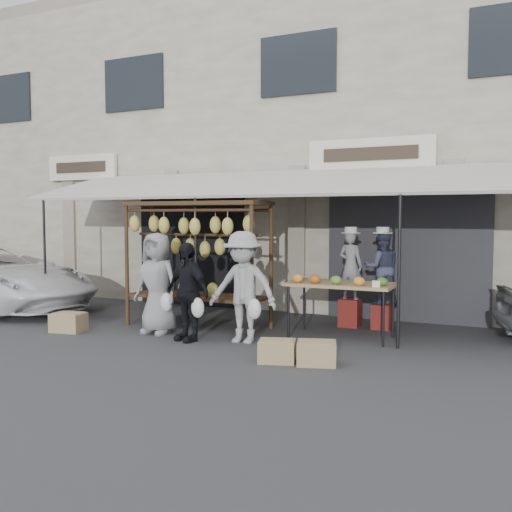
{
  "coord_description": "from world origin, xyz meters",
  "views": [
    {
      "loc": [
        4.11,
        -7.38,
        1.98
      ],
      "look_at": [
        0.04,
        1.4,
        1.3
      ],
      "focal_mm": 40.0,
      "sensor_mm": 36.0,
      "label": 1
    }
  ],
  "objects": [
    {
      "name": "customer_left",
      "position": [
        -1.41,
        0.57,
        0.85
      ],
      "size": [
        0.88,
        0.61,
        1.7
      ],
      "primitive_type": "imported",
      "rotation": [
        0.0,
        0.0,
        -0.09
      ],
      "color": "gray",
      "rests_on": "ground_plane"
    },
    {
      "name": "customer_mid",
      "position": [
        -0.64,
        0.29,
        0.78
      ],
      "size": [
        0.99,
        0.65,
        1.57
      ],
      "primitive_type": "imported",
      "rotation": [
        0.0,
        0.0,
        -0.32
      ],
      "color": "black",
      "rests_on": "ground_plane"
    },
    {
      "name": "banana_rack",
      "position": [
        -1.08,
        1.31,
        1.56
      ],
      "size": [
        2.6,
        0.9,
        2.24
      ],
      "color": "#381F13",
      "rests_on": "ground_plane"
    },
    {
      "name": "vendor_right",
      "position": [
        1.95,
        2.52,
        1.08
      ],
      "size": [
        0.74,
        0.66,
        1.28
      ],
      "primitive_type": "imported",
      "rotation": [
        0.0,
        0.0,
        3.47
      ],
      "color": "#3C3F5C",
      "rests_on": "stool_right"
    },
    {
      "name": "shophouse",
      "position": [
        -0.0,
        6.5,
        3.65
      ],
      "size": [
        24.0,
        6.15,
        7.3
      ],
      "color": "beige",
      "rests_on": "ground_plane"
    },
    {
      "name": "stool_left",
      "position": [
        1.39,
        2.52,
        0.25
      ],
      "size": [
        0.4,
        0.4,
        0.5
      ],
      "primitive_type": "cube",
      "rotation": [
        0.0,
        0.0,
        -0.15
      ],
      "color": "maroon",
      "rests_on": "ground_plane"
    },
    {
      "name": "crate_near_b",
      "position": [
        1.7,
        -0.25,
        0.15
      ],
      "size": [
        0.61,
        0.53,
        0.31
      ],
      "primitive_type": "cube",
      "rotation": [
        0.0,
        0.0,
        0.31
      ],
      "color": "tan",
      "rests_on": "ground_plane"
    },
    {
      "name": "ground_plane",
      "position": [
        0.0,
        0.0,
        0.0
      ],
      "size": [
        90.0,
        90.0,
        0.0
      ],
      "primitive_type": "plane",
      "color": "#2D2D30"
    },
    {
      "name": "produce_table",
      "position": [
        1.51,
        1.48,
        0.87
      ],
      "size": [
        1.7,
        0.9,
        1.04
      ],
      "color": "tan",
      "rests_on": "ground_plane"
    },
    {
      "name": "awning",
      "position": [
        0.01,
        2.28,
        2.57
      ],
      "size": [
        10.0,
        2.35,
        2.92
      ],
      "color": "beige",
      "rests_on": "ground_plane"
    },
    {
      "name": "customer_right",
      "position": [
        0.21,
        0.55,
        0.87
      ],
      "size": [
        1.15,
        0.68,
        1.74
      ],
      "primitive_type": "imported",
      "rotation": [
        0.0,
        0.0,
        0.03
      ],
      "color": "#9A9A9B",
      "rests_on": "ground_plane"
    },
    {
      "name": "crate_near_a",
      "position": [
        1.16,
        -0.34,
        0.15
      ],
      "size": [
        0.58,
        0.5,
        0.29
      ],
      "primitive_type": "cube",
      "rotation": [
        0.0,
        0.0,
        0.3
      ],
      "color": "tan",
      "rests_on": "ground_plane"
    },
    {
      "name": "stool_right",
      "position": [
        1.95,
        2.52,
        0.22
      ],
      "size": [
        0.39,
        0.39,
        0.44
      ],
      "primitive_type": "cube",
      "rotation": [
        0.0,
        0.0,
        -0.3
      ],
      "color": "maroon",
      "rests_on": "ground_plane"
    },
    {
      "name": "vendor_left",
      "position": [
        1.39,
        2.52,
        1.1
      ],
      "size": [
        0.5,
        0.38,
        1.22
      ],
      "primitive_type": "imported",
      "rotation": [
        0.0,
        0.0,
        2.92
      ],
      "color": "gray",
      "rests_on": "stool_left"
    },
    {
      "name": "crate_far",
      "position": [
        -2.87,
        0.03,
        0.16
      ],
      "size": [
        0.59,
        0.49,
        0.32
      ],
      "primitive_type": "cube",
      "rotation": [
        0.0,
        0.0,
        0.17
      ],
      "color": "tan",
      "rests_on": "ground_plane"
    }
  ]
}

